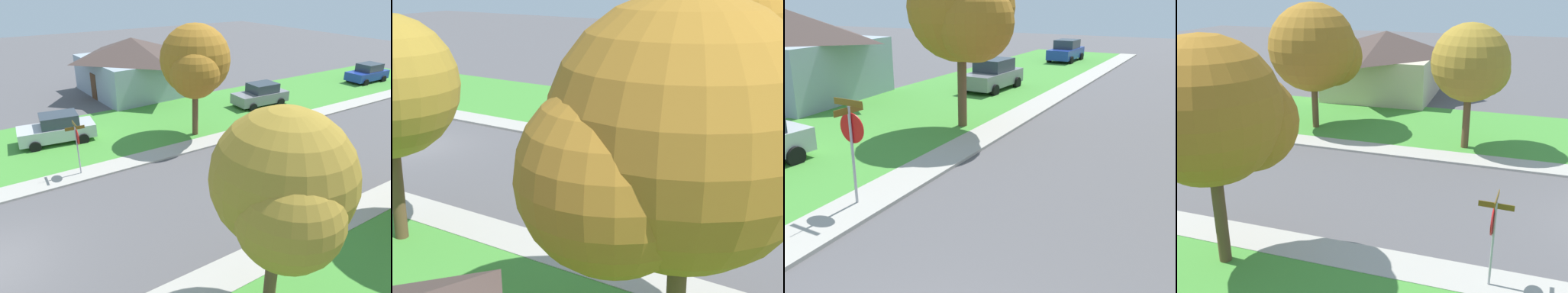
# 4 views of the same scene
# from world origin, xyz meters

# --- Properties ---
(sidewalk_east) EXTENTS (1.40, 56.00, 0.10)m
(sidewalk_east) POSITION_xyz_m (4.70, 12.00, 0.05)
(sidewalk_east) COLOR #ADA89E
(sidewalk_east) RESTS_ON ground
(lawn_east) EXTENTS (8.00, 56.00, 0.08)m
(lawn_east) POSITION_xyz_m (9.40, 12.00, 0.04)
(lawn_east) COLOR #479338
(lawn_east) RESTS_ON ground
(sidewalk_west) EXTENTS (1.40, 56.00, 0.10)m
(sidewalk_west) POSITION_xyz_m (-4.70, 12.00, 0.05)
(sidewalk_west) COLOR #ADA89E
(sidewalk_west) RESTS_ON ground
(stop_sign_far_corner) EXTENTS (0.92, 0.92, 2.77)m
(stop_sign_far_corner) POSITION_xyz_m (-4.79, 4.53, 1.89)
(stop_sign_far_corner) COLOR #9E9EA3
(stop_sign_far_corner) RESTS_ON ground
(car_red_behind_trees) EXTENTS (2.30, 4.43, 1.76)m
(car_red_behind_trees) POSITION_xyz_m (8.52, 21.81, 0.87)
(car_red_behind_trees) COLOR red
(car_red_behind_trees) RESTS_ON ground
(tree_across_right) EXTENTS (5.12, 4.76, 6.95)m
(tree_across_right) POSITION_xyz_m (7.31, 15.14, 4.41)
(tree_across_right) COLOR brown
(tree_across_right) RESTS_ON ground
(tree_across_left) EXTENTS (4.02, 3.74, 6.19)m
(tree_across_left) POSITION_xyz_m (6.51, 6.62, 4.19)
(tree_across_left) COLOR brown
(tree_across_left) RESTS_ON ground
(tree_sidewalk_far) EXTENTS (4.42, 4.11, 6.76)m
(tree_sidewalk_far) POSITION_xyz_m (-5.84, 11.94, 4.56)
(tree_sidewalk_far) COLOR brown
(tree_sidewalk_far) RESTS_ON ground
(house_right_setback) EXTENTS (9.24, 8.08, 4.60)m
(house_right_setback) POSITION_xyz_m (16.49, 14.06, 2.38)
(house_right_setback) COLOR beige
(house_right_setback) RESTS_ON ground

